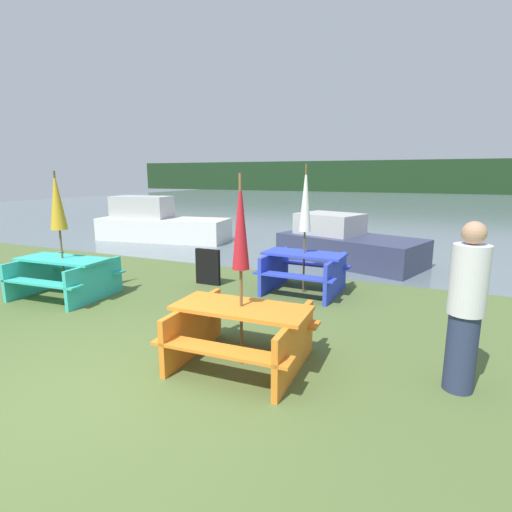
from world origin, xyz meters
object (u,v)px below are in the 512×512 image
Objects in this scene: umbrella_gold at (57,202)px; boat at (346,245)px; picnic_table_blue at (304,269)px; boat_second at (159,224)px; picnic_table_orange at (241,329)px; umbrella_crimson at (241,225)px; umbrella_white at (305,200)px; signboard at (208,267)px; person at (466,308)px; picnic_table_teal at (64,273)px.

boat is (4.20, 5.13, -1.31)m from umbrella_gold.
boat is (0.19, 3.02, 0.01)m from picnic_table_blue.
umbrella_gold is 0.50× the size of boat_second.
picnic_table_orange is 0.73× the size of umbrella_crimson.
umbrella_gold reaches higher than picnic_table_blue.
umbrella_white is 2.46m from signboard.
umbrella_crimson is at bearing -85.74° from umbrella_white.
umbrella_crimson is at bearing -52.61° from signboard.
boat_second is at bearing 133.37° from picnic_table_orange.
picnic_table_orange is 3.67m from signboard.
picnic_table_blue is at bearing -75.13° from boat.
umbrella_gold is 6.76m from boat.
picnic_table_orange is 0.92× the size of person.
umbrella_gold reaches higher than person.
umbrella_white is at bearing -39.79° from boat_second.
boat_second is 6.25× the size of signboard.
person is at bearing -48.84° from boat.
umbrella_crimson reaches higher than picnic_table_orange.
boat is at bearing 50.72° from umbrella_gold.
umbrella_white reaches higher than umbrella_crimson.
umbrella_crimson is 2.54m from person.
picnic_table_teal is 6.61m from boat_second.
person reaches higher than boat_second.
picnic_table_blue is 3.44m from umbrella_crimson.
boat is at bearing 90.45° from picnic_table_orange.
boat is (-0.05, 6.22, 0.04)m from picnic_table_orange.
umbrella_white is (4.01, 2.12, 1.36)m from picnic_table_teal.
picnic_table_orange is 1.06× the size of picnic_table_blue.
signboard is at bearing -104.90° from boat.
signboard is at bearing 42.11° from picnic_table_teal.
umbrella_gold is at bearing 165.70° from picnic_table_orange.
umbrella_gold is at bearing -75.88° from boat_second.
boat is at bearing 112.70° from person.
picnic_table_blue is 0.64× the size of umbrella_white.
picnic_table_blue is 0.87× the size of person.
boat is at bearing 56.64° from signboard.
person reaches higher than picnic_table_orange.
boat is at bearing -16.65° from boat_second.
picnic_table_teal is 4.54m from picnic_table_blue.
signboard is at bearing 42.11° from umbrella_gold.
boat_second is 6.25m from signboard.
umbrella_crimson is 3.04× the size of signboard.
boat_second is at bearing 148.68° from umbrella_white.
boat_second is (-6.74, 0.97, 0.09)m from boat.
boat_second is 2.59× the size of person.
picnic_table_blue is 7.67m from boat_second.
boat_second is at bearing 112.59° from umbrella_gold.
picnic_table_orange is at bearing -14.30° from umbrella_gold.
signboard is (-1.99, -0.29, -0.09)m from picnic_table_blue.
umbrella_gold is 1.02× the size of umbrella_crimson.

